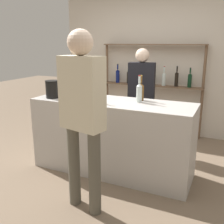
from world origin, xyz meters
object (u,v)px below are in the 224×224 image
Objects in this scene: counter_bottle_1 at (92,92)px; counter_bottle_3 at (65,89)px; counter_bottle_2 at (62,86)px; ice_bucket at (52,89)px; customer_center at (82,109)px; counter_bottle_0 at (139,92)px; server_behind_counter at (141,91)px; counter_bottle_4 at (141,91)px.

counter_bottle_1 is 0.89× the size of counter_bottle_3.
ice_bucket is at bearing -113.93° from counter_bottle_2.
counter_bottle_2 is at bearing 55.97° from customer_center.
counter_bottle_0 is at bearing 11.33° from ice_bucket.
counter_bottle_3 is at bearing -48.35° from counter_bottle_2.
counter_bottle_3 is 0.23× the size of server_behind_counter.
customer_center is (0.65, -0.66, -0.03)m from counter_bottle_3.
counter_bottle_3 is (0.18, -0.21, 0.00)m from counter_bottle_2.
ice_bucket is at bearing -168.67° from counter_bottle_0.
server_behind_counter is (0.90, 1.06, -0.13)m from ice_bucket.
ice_bucket is (-0.06, -0.14, -0.02)m from counter_bottle_2.
ice_bucket is 0.13× the size of customer_center.
counter_bottle_2 is 1.08m from counter_bottle_4.
counter_bottle_4 is (-0.02, 0.12, -0.01)m from counter_bottle_0.
counter_bottle_0 reaches higher than ice_bucket.
server_behind_counter reaches higher than counter_bottle_2.
counter_bottle_0 is at bearing 18.16° from counter_bottle_3.
counter_bottle_2 reaches higher than ice_bucket.
customer_center is at bearing -68.36° from counter_bottle_1.
counter_bottle_0 is 0.19× the size of customer_center.
ice_bucket is (-1.15, -0.23, -0.01)m from counter_bottle_0.
customer_center is at bearing -101.81° from counter_bottle_4.
counter_bottle_3 reaches higher than counter_bottle_1.
counter_bottle_0 is 1.17m from ice_bucket.
counter_bottle_4 is 1.18m from ice_bucket.
counter_bottle_2 is at bearing 66.07° from ice_bucket.
counter_bottle_2 is at bearing -49.96° from server_behind_counter.
server_behind_counter is at bearing 106.61° from counter_bottle_0.
counter_bottle_2 is 0.28m from counter_bottle_3.
counter_bottle_1 is 0.20× the size of server_behind_counter.
counter_bottle_2 is 1.25m from server_behind_counter.
counter_bottle_1 is 0.37m from counter_bottle_3.
counter_bottle_3 is 0.20× the size of customer_center.
server_behind_counter reaches higher than counter_bottle_4.
counter_bottle_1 is at bearing -0.36° from ice_bucket.
counter_bottle_0 is 0.12m from counter_bottle_4.
customer_center reaches higher than counter_bottle_1.
server_behind_counter is at bearing 75.23° from counter_bottle_1.
customer_center is (-0.22, -1.07, -0.01)m from counter_bottle_4.
counter_bottle_2 is at bearing 165.20° from counter_bottle_1.
counter_bottle_0 is 0.95m from counter_bottle_3.
counter_bottle_4 is at bearing 10.97° from counter_bottle_2.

